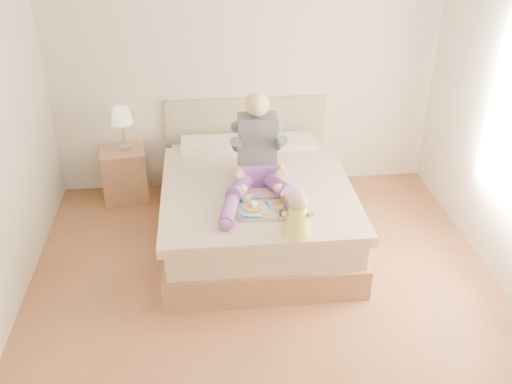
{
  "coord_description": "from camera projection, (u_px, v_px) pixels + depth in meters",
  "views": [
    {
      "loc": [
        -0.45,
        -3.57,
        3.09
      ],
      "look_at": [
        -0.04,
        0.53,
        0.75
      ],
      "focal_mm": 40.0,
      "sensor_mm": 36.0,
      "label": 1
    }
  ],
  "objects": [
    {
      "name": "room",
      "position": [
        281.0,
        132.0,
        3.92
      ],
      "size": [
        4.02,
        4.22,
        2.71
      ],
      "color": "brown",
      "rests_on": "ground"
    },
    {
      "name": "bed",
      "position": [
        255.0,
        202.0,
        5.43
      ],
      "size": [
        1.7,
        2.18,
        1.0
      ],
      "color": "#8B5E41",
      "rests_on": "ground"
    },
    {
      "name": "nightstand",
      "position": [
        125.0,
        174.0,
        6.03
      ],
      "size": [
        0.51,
        0.46,
        0.56
      ],
      "rotation": [
        0.0,
        0.0,
        0.13
      ],
      "color": "#8B5E41",
      "rests_on": "ground"
    },
    {
      "name": "lamp",
      "position": [
        122.0,
        118.0,
        5.73
      ],
      "size": [
        0.22,
        0.22,
        0.45
      ],
      "color": "#B1B2B8",
      "rests_on": "nightstand"
    },
    {
      "name": "adult",
      "position": [
        258.0,
        162.0,
        4.97
      ],
      "size": [
        0.72,
        1.03,
        0.86
      ],
      "rotation": [
        0.0,
        0.0,
        -0.03
      ],
      "color": "#743C97",
      "rests_on": "bed"
    },
    {
      "name": "tray",
      "position": [
        264.0,
        207.0,
        4.73
      ],
      "size": [
        0.46,
        0.36,
        0.13
      ],
      "rotation": [
        0.0,
        0.0,
        -0.04
      ],
      "color": "#B1B2B8",
      "rests_on": "bed"
    },
    {
      "name": "baby",
      "position": [
        298.0,
        216.0,
        4.37
      ],
      "size": [
        0.25,
        0.35,
        0.38
      ],
      "rotation": [
        0.0,
        0.0,
        -0.14
      ],
      "color": "#F2DC4C",
      "rests_on": "bed"
    }
  ]
}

